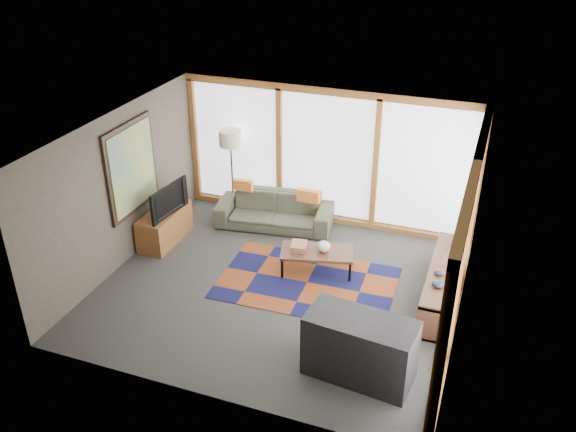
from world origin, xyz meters
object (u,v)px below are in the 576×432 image
(floor_lamp, at_px, (232,172))
(sofa, at_px, (275,211))
(coffee_table, at_px, (317,261))
(bar_counter, at_px, (360,348))
(bookshelf, at_px, (441,283))
(tv_console, at_px, (165,226))
(television, at_px, (165,199))

(floor_lamp, bearing_deg, sofa, -14.23)
(coffee_table, bearing_deg, sofa, 134.91)
(floor_lamp, xyz_separation_m, bar_counter, (3.44, -3.61, -0.40))
(bookshelf, xyz_separation_m, tv_console, (-4.89, 0.10, 0.02))
(bar_counter, bearing_deg, coffee_table, 126.60)
(sofa, xyz_separation_m, coffee_table, (1.22, -1.22, -0.12))
(bookshelf, bearing_deg, sofa, 158.25)
(coffee_table, xyz_separation_m, television, (-2.77, -0.02, 0.67))
(bar_counter, bearing_deg, television, 158.40)
(floor_lamp, distance_m, bookshelf, 4.51)
(coffee_table, relative_size, bookshelf, 0.53)
(sofa, height_order, coffee_table, sofa)
(sofa, relative_size, bookshelf, 0.96)
(coffee_table, distance_m, bookshelf, 2.03)
(tv_console, distance_m, bar_counter, 4.66)
(coffee_table, bearing_deg, television, -179.64)
(tv_console, height_order, television, television)
(bookshelf, xyz_separation_m, television, (-4.80, 0.05, 0.59))
(sofa, height_order, bar_counter, bar_counter)
(bookshelf, relative_size, tv_console, 1.89)
(television, bearing_deg, tv_console, 70.14)
(floor_lamp, xyz_separation_m, coffee_table, (2.18, -1.47, -0.65))
(tv_console, bearing_deg, bar_counter, -27.78)
(sofa, relative_size, television, 2.19)
(sofa, bearing_deg, tv_console, -151.68)
(television, bearing_deg, bookshelf, -83.51)
(tv_console, relative_size, television, 1.20)
(sofa, distance_m, bar_counter, 4.18)
(bookshelf, bearing_deg, bar_counter, -110.32)
(coffee_table, height_order, bar_counter, bar_counter)
(television, height_order, bar_counter, television)
(sofa, bearing_deg, television, -149.11)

